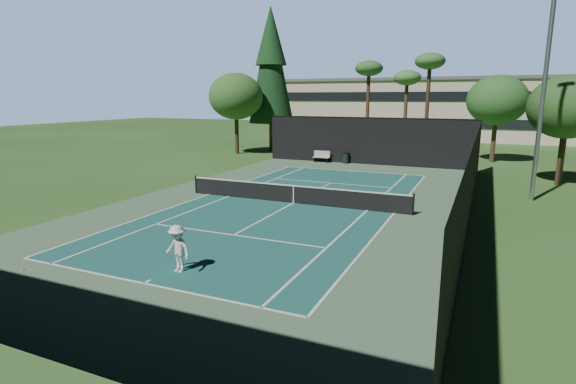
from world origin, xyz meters
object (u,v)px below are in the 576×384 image
object	(u,v)px
tennis_ball_b	(305,196)
park_bench	(322,156)
player	(178,249)
tennis_ball_d	(228,184)
tennis_net	(293,193)
tennis_ball_a	(23,269)
tennis_ball_c	(342,189)
trash_bin	(346,158)

from	to	relation	value
tennis_ball_b	park_bench	xyz separation A→B (m)	(-3.86, 13.77, 0.52)
player	tennis_ball_b	xyz separation A→B (m)	(-0.44, 12.45, -0.77)
tennis_ball_b	tennis_ball_d	xyz separation A→B (m)	(-6.04, 1.30, -0.00)
tennis_net	tennis_ball_d	world-z (taller)	tennis_net
park_bench	tennis_ball_a	bearing A→B (deg)	-91.19
tennis_ball_d	tennis_ball_c	bearing A→B (deg)	11.86
tennis_ball_a	tennis_ball_b	xyz separation A→B (m)	(4.45, 14.47, -0.01)
park_bench	trash_bin	xyz separation A→B (m)	(2.21, 0.12, -0.07)
tennis_ball_c	player	bearing A→B (deg)	-93.63
tennis_ball_a	tennis_ball_c	bearing A→B (deg)	71.32
tennis_ball_d	park_bench	size ratio (longest dim) A/B	0.04
tennis_ball_c	trash_bin	world-z (taller)	trash_bin
trash_bin	tennis_net	bearing A→B (deg)	-83.73
tennis_net	tennis_ball_a	bearing A→B (deg)	-109.69
tennis_ball_c	trash_bin	distance (m)	11.45
tennis_net	tennis_ball_a	xyz separation A→B (m)	(-4.52, -12.63, -0.52)
tennis_net	tennis_ball_d	size ratio (longest dim) A/B	215.47
tennis_ball_c	trash_bin	xyz separation A→B (m)	(-3.07, 11.02, 0.44)
tennis_net	tennis_ball_b	distance (m)	1.92
tennis_ball_a	tennis_ball_d	bearing A→B (deg)	95.76
tennis_net	tennis_ball_d	xyz separation A→B (m)	(-6.11, 3.15, -0.53)
tennis_ball_b	tennis_ball_c	world-z (taller)	tennis_ball_c
player	tennis_ball_a	world-z (taller)	player
tennis_net	player	bearing A→B (deg)	-88.01
tennis_net	tennis_ball_c	bearing A→B (deg)	74.11
tennis_ball_a	player	bearing A→B (deg)	22.45
tennis_ball_b	park_bench	size ratio (longest dim) A/B	0.04
player	tennis_ball_a	distance (m)	5.35
tennis_net	park_bench	size ratio (longest dim) A/B	8.60
tennis_ball_c	tennis_ball_d	xyz separation A→B (m)	(-7.45, -1.56, -0.01)
tennis_ball_c	park_bench	size ratio (longest dim) A/B	0.05
trash_bin	tennis_ball_d	bearing A→B (deg)	-109.20
park_bench	trash_bin	bearing A→B (deg)	3.08
tennis_ball_d	tennis_ball_a	bearing A→B (deg)	-84.24
tennis_ball_b	tennis_ball_a	bearing A→B (deg)	-107.09
tennis_ball_b	park_bench	bearing A→B (deg)	105.67
trash_bin	park_bench	bearing A→B (deg)	-176.92
tennis_net	tennis_ball_b	size ratio (longest dim) A/B	209.37
tennis_ball_b	trash_bin	xyz separation A→B (m)	(-1.66, 13.89, 0.45)
tennis_net	trash_bin	bearing A→B (deg)	96.27
tennis_ball_d	trash_bin	world-z (taller)	trash_bin
tennis_ball_b	tennis_ball_d	size ratio (longest dim) A/B	1.03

